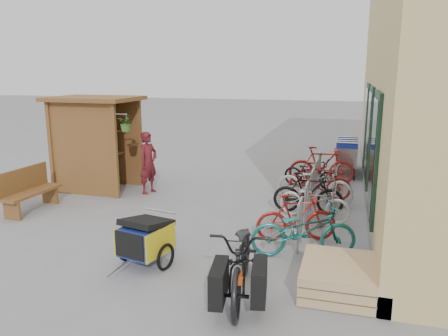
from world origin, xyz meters
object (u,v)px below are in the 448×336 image
(kiosk, at_px, (93,130))
(person_kiosk, at_px, (148,163))
(child_trailer, at_px, (145,238))
(bike_2, at_px, (314,200))
(cargo_bike, at_px, (243,259))
(bike_1, at_px, (296,218))
(pallet_stack, at_px, (338,277))
(bike_4, at_px, (314,184))
(bike_7, at_px, (321,166))
(bike_0, at_px, (303,230))
(bike_6, at_px, (311,173))
(bike_3, at_px, (308,193))
(shopping_carts, at_px, (347,152))
(bench, at_px, (28,189))
(bike_5, at_px, (319,181))

(kiosk, bearing_deg, person_kiosk, 1.66)
(child_trailer, distance_m, bike_2, 3.81)
(cargo_bike, relative_size, bike_1, 1.47)
(pallet_stack, xyz_separation_m, bike_2, (-0.58, 3.01, 0.20))
(person_kiosk, xyz_separation_m, bike_4, (4.10, 0.23, -0.30))
(bike_2, xyz_separation_m, bike_7, (-0.06, 2.93, 0.12))
(bike_0, bearing_deg, child_trailer, 97.37)
(cargo_bike, relative_size, bike_7, 1.23)
(bike_6, bearing_deg, cargo_bike, -165.21)
(bike_1, height_order, bike_3, bike_3)
(bike_4, xyz_separation_m, bike_6, (-0.21, 1.37, -0.08))
(shopping_carts, relative_size, bike_0, 1.20)
(bike_7, bearing_deg, bike_2, 171.65)
(kiosk, bearing_deg, bike_0, -26.43)
(cargo_bike, bearing_deg, child_trailer, 153.42)
(shopping_carts, xyz_separation_m, bike_3, (-0.74, -4.28, -0.19))
(kiosk, relative_size, shopping_carts, 1.20)
(bike_2, bearing_deg, bench, 118.19)
(bench, relative_size, bike_0, 0.88)
(bench, distance_m, child_trailer, 4.12)
(person_kiosk, distance_m, bike_5, 4.25)
(bike_4, bearing_deg, kiosk, 105.06)
(child_trailer, relative_size, bike_6, 0.94)
(bike_1, distance_m, bike_3, 1.63)
(bike_6, bearing_deg, bike_3, -157.96)
(bike_5, bearing_deg, bike_3, 177.68)
(bike_3, height_order, bike_7, bike_7)
(child_trailer, bearing_deg, bench, 166.40)
(bike_6, xyz_separation_m, bike_7, (0.24, 0.42, 0.13))
(bench, height_order, bike_6, bench)
(bike_0, distance_m, bike_7, 4.89)
(bike_0, relative_size, bike_4, 0.96)
(bike_3, bearing_deg, bike_1, 176.91)
(pallet_stack, xyz_separation_m, child_trailer, (-2.97, 0.04, 0.24))
(kiosk, height_order, bike_1, kiosk)
(cargo_bike, relative_size, person_kiosk, 1.38)
(shopping_carts, bearing_deg, bike_1, -97.64)
(bike_3, height_order, bike_6, bike_3)
(bike_5, bearing_deg, child_trailer, 156.88)
(bench, height_order, bike_3, bench)
(kiosk, relative_size, bike_1, 1.70)
(bike_3, bearing_deg, child_trailer, 144.73)
(bike_0, relative_size, bike_3, 1.15)
(kiosk, xyz_separation_m, cargo_bike, (5.02, -4.38, -1.01))
(cargo_bike, xyz_separation_m, bike_7, (0.62, 6.45, -0.01))
(bench, bearing_deg, bike_4, 22.90)
(bike_1, bearing_deg, bench, 69.35)
(bike_1, bearing_deg, shopping_carts, -27.05)
(kiosk, distance_m, bike_4, 5.71)
(bike_1, bearing_deg, person_kiosk, 41.58)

